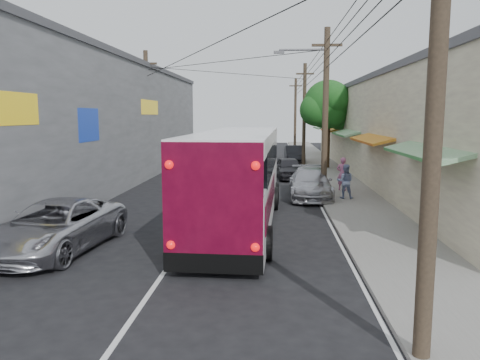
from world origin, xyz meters
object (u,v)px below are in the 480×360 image
at_px(jeepney, 55,226).
at_px(parked_car_mid, 289,168).
at_px(coach_bus, 239,177).
at_px(pedestrian_far, 345,181).
at_px(pedestrian_near, 343,174).
at_px(parked_suv, 310,183).
at_px(parked_car_far, 294,154).

distance_m(jeepney, parked_car_mid, 18.14).
bearing_deg(coach_bus, pedestrian_far, 49.97).
relative_size(coach_bus, pedestrian_far, 7.43).
height_order(parked_car_mid, pedestrian_near, pedestrian_near).
bearing_deg(parked_suv, pedestrian_near, 44.50).
bearing_deg(parked_car_mid, pedestrian_far, -79.05).
bearing_deg(pedestrian_near, pedestrian_far, 102.97).
height_order(coach_bus, parked_car_far, coach_bus).
height_order(jeepney, pedestrian_far, pedestrian_far).
bearing_deg(jeepney, pedestrian_far, 48.49).
bearing_deg(pedestrian_near, parked_car_mid, -45.02).
distance_m(coach_bus, parked_car_mid, 13.00).
height_order(coach_bus, parked_suv, coach_bus).
distance_m(parked_car_mid, pedestrian_far, 7.97).
xyz_separation_m(jeepney, parked_car_mid, (7.44, 16.54, -0.07)).
bearing_deg(coach_bus, parked_suv, 64.23).
xyz_separation_m(pedestrian_near, pedestrian_far, (-0.23, -2.39, -0.06)).
relative_size(coach_bus, jeepney, 2.23).
bearing_deg(jeepney, parked_car_mid, 71.92).
distance_m(coach_bus, parked_car_far, 23.34).
bearing_deg(parked_suv, parked_car_mid, 97.69).
relative_size(parked_suv, pedestrian_near, 2.85).
height_order(parked_car_far, pedestrian_near, pedestrian_near).
xyz_separation_m(jeepney, pedestrian_near, (10.04, 11.33, 0.24)).
bearing_deg(jeepney, coach_bus, 42.34).
height_order(coach_bus, parked_car_mid, coach_bus).
height_order(parked_car_far, pedestrian_far, pedestrian_far).
bearing_deg(coach_bus, pedestrian_near, 59.11).
bearing_deg(jeepney, parked_suv, 55.58).
bearing_deg(coach_bus, jeepney, -141.88).
distance_m(coach_bus, pedestrian_near, 9.00).
relative_size(jeepney, pedestrian_near, 3.10).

